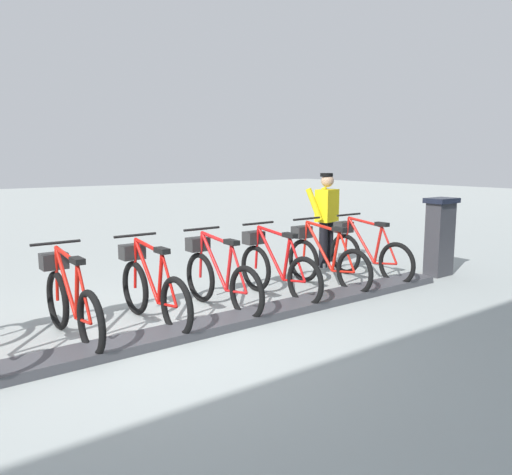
# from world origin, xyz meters

# --- Properties ---
(ground_plane) EXTENTS (60.00, 60.00, 0.00)m
(ground_plane) POSITION_xyz_m (0.00, 0.00, 0.00)
(ground_plane) COLOR #A4ABA8
(dock_rail_base) EXTENTS (0.44, 9.24, 0.10)m
(dock_rail_base) POSITION_xyz_m (0.00, 0.00, 0.05)
(dock_rail_base) COLOR #47474C
(dock_rail_base) RESTS_ON ground
(payment_kiosk) EXTENTS (0.36, 0.52, 1.28)m
(payment_kiosk) POSITION_xyz_m (0.05, -5.15, 0.67)
(payment_kiosk) COLOR #38383D
(payment_kiosk) RESTS_ON ground
(bike_docked_0) EXTENTS (1.72, 0.54, 1.02)m
(bike_docked_0) POSITION_xyz_m (0.63, -4.02, 0.43)
(bike_docked_0) COLOR black
(bike_docked_0) RESTS_ON ground
(bike_docked_1) EXTENTS (1.72, 0.54, 1.02)m
(bike_docked_1) POSITION_xyz_m (0.63, -3.08, 0.43)
(bike_docked_1) COLOR black
(bike_docked_1) RESTS_ON ground
(bike_docked_2) EXTENTS (1.72, 0.54, 1.02)m
(bike_docked_2) POSITION_xyz_m (0.63, -2.14, 0.43)
(bike_docked_2) COLOR black
(bike_docked_2) RESTS_ON ground
(bike_docked_3) EXTENTS (1.72, 0.54, 1.02)m
(bike_docked_3) POSITION_xyz_m (0.63, -1.21, 0.43)
(bike_docked_3) COLOR black
(bike_docked_3) RESTS_ON ground
(bike_docked_4) EXTENTS (1.72, 0.54, 1.02)m
(bike_docked_4) POSITION_xyz_m (0.63, -0.27, 0.43)
(bike_docked_4) COLOR black
(bike_docked_4) RESTS_ON ground
(bike_docked_5) EXTENTS (1.72, 0.54, 1.02)m
(bike_docked_5) POSITION_xyz_m (0.63, 0.67, 0.43)
(bike_docked_5) COLOR black
(bike_docked_5) RESTS_ON ground
(worker_near_rack) EXTENTS (0.52, 0.69, 1.66)m
(worker_near_rack) POSITION_xyz_m (1.63, -4.12, 0.91)
(worker_near_rack) COLOR white
(worker_near_rack) RESTS_ON ground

